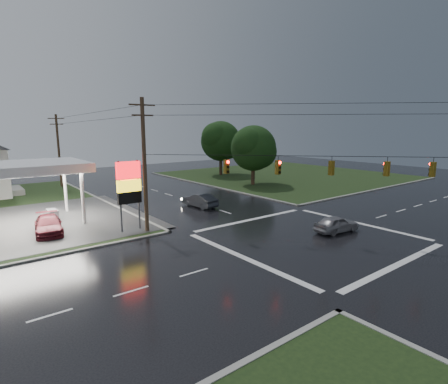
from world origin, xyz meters
TOP-DOWN VIEW (x-y plane):
  - ground at (0.00, 0.00)m, footprint 120.00×120.00m
  - grass_ne at (26.00, 26.00)m, footprint 36.00×36.00m
  - pylon_sign at (-10.50, 10.50)m, footprint 2.00×0.35m
  - utility_pole_nw at (-9.50, 9.50)m, footprint 2.20×0.32m
  - utility_pole_n at (-9.50, 38.00)m, footprint 2.20×0.32m
  - traffic_signals at (0.02, -0.02)m, footprint 26.87×26.87m
  - tree_ne_near at (14.14, 21.99)m, footprint 7.99×6.80m
  - tree_ne_far at (17.15, 33.99)m, footprint 8.46×7.20m
  - car_north at (-0.80, 14.50)m, footprint 2.05×4.69m
  - car_crossing at (2.99, -0.31)m, footprint 4.28×2.15m
  - car_pump at (-16.16, 14.00)m, footprint 2.80×5.27m

SIDE VIEW (x-z plane):
  - ground at x=0.00m, z-range 0.00..0.00m
  - grass_ne at x=26.00m, z-range 0.00..0.08m
  - car_crossing at x=2.99m, z-range 0.00..1.40m
  - car_pump at x=-16.16m, z-range 0.00..1.45m
  - car_north at x=-0.80m, z-range 0.00..1.50m
  - pylon_sign at x=-10.50m, z-range 1.01..7.01m
  - utility_pole_n at x=-9.50m, z-range 0.22..10.72m
  - tree_ne_near at x=14.14m, z-range 1.07..10.05m
  - utility_pole_nw at x=-9.50m, z-range 0.22..11.22m
  - tree_ne_far at x=17.15m, z-range 1.28..11.08m
  - traffic_signals at x=0.02m, z-range 5.75..7.22m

